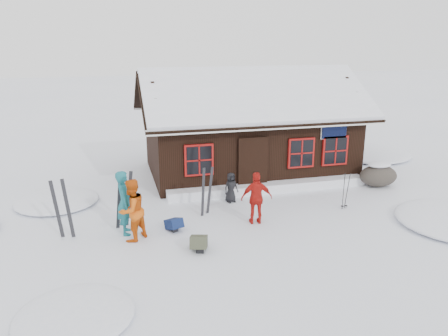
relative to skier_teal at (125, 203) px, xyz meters
The scene contains 15 objects.
ground 3.91m from the skier_teal, ahead, with size 120.00×120.00×0.00m, color white.
mountain_hut 7.36m from the skier_teal, 43.78° to the left, with size 8.90×6.09×4.42m.
snow_drift 5.84m from the skier_teal, 23.88° to the left, with size 7.60×0.60×0.35m, color white.
snow_mounds 5.87m from the skier_teal, 19.77° to the left, with size 20.60×13.20×0.48m.
skier_teal is the anchor object (origin of this frame).
skier_orange_left 0.53m from the skier_teal, 71.37° to the right, with size 0.86×0.67×1.78m, color #D0540E.
skier_orange_right 3.90m from the skier_teal, ahead, with size 0.95×0.40×1.63m, color #B41812.
skier_crouched 4.02m from the skier_teal, 24.86° to the left, with size 0.52×0.34×1.06m, color black.
boulder 9.76m from the skier_teal, 11.27° to the left, with size 1.47×1.10×0.85m.
ski_pair_left 0.54m from the skier_teal, 90.66° to the left, with size 0.60×0.20×1.77m.
ski_pair_mid 1.72m from the skier_teal, behind, with size 0.56×0.11×1.79m.
ski_pair_right 2.71m from the skier_teal, 17.83° to the left, with size 0.48×0.24×1.61m.
ski_poles 7.14m from the skier_teal, ahead, with size 0.23×0.11×1.26m.
backpack_blue 1.60m from the skier_teal, ahead, with size 0.39×0.52×0.28m, color #111F4C.
backpack_olive 2.55m from the skier_teal, 41.37° to the right, with size 0.44×0.59×0.32m, color #3C3F2D.
Camera 1 is at (-4.03, -12.10, 5.40)m, focal length 35.00 mm.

